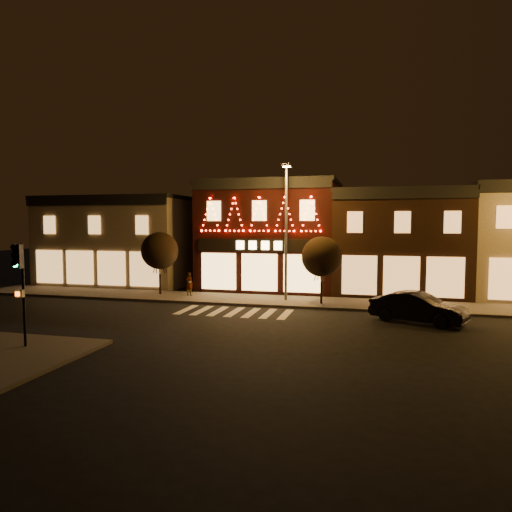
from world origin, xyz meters
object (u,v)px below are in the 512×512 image
at_px(dark_sedan, 418,308).
at_px(pedestrian, 189,284).
at_px(streetlamp_mid, 286,222).
at_px(traffic_signal_near, 20,274).

relative_size(dark_sedan, pedestrian, 2.95).
relative_size(streetlamp_mid, pedestrian, 5.39).
xyz_separation_m(traffic_signal_near, dark_sedan, (15.92, 9.52, -2.31)).
bearing_deg(pedestrian, traffic_signal_near, 101.72).
height_order(streetlamp_mid, dark_sedan, streetlamp_mid).
xyz_separation_m(dark_sedan, pedestrian, (-14.58, 4.64, 0.17)).
xyz_separation_m(streetlamp_mid, pedestrian, (-6.83, 0.32, -4.28)).
bearing_deg(pedestrian, dark_sedan, 179.48).
bearing_deg(dark_sedan, pedestrian, 95.61).
bearing_deg(streetlamp_mid, dark_sedan, -17.97).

